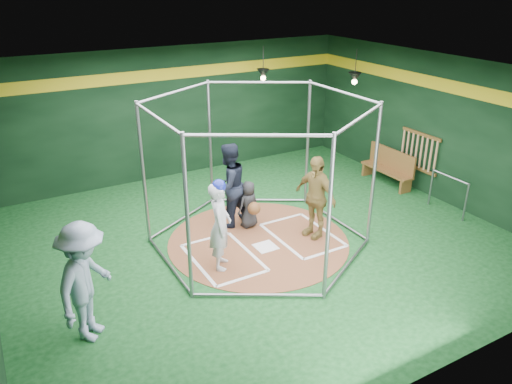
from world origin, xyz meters
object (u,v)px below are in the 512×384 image
batter_figure (220,224)px  umpire (229,185)px  dugout_bench (389,166)px  visitor_leopard (315,197)px

batter_figure → umpire: (0.92, 1.48, 0.05)m
umpire → dugout_bench: 4.83m
umpire → dugout_bench: bearing=163.7°
visitor_leopard → umpire: size_ratio=0.95×
batter_figure → dugout_bench: size_ratio=1.11×
dugout_bench → visitor_leopard: bearing=-157.7°
visitor_leopard → dugout_bench: 3.76m
batter_figure → dugout_bench: batter_figure is taller
umpire → dugout_bench: size_ratio=1.17×
batter_figure → umpire: bearing=58.1°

